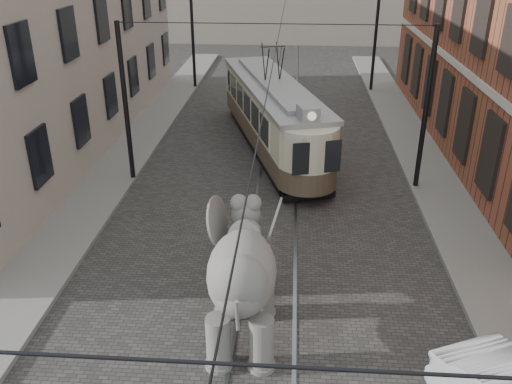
# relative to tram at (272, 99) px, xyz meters

# --- Properties ---
(ground) EXTENTS (120.00, 120.00, 0.00)m
(ground) POSITION_rel_tram_xyz_m (0.39, -9.97, -2.25)
(ground) COLOR #3E3B39
(tram_rails) EXTENTS (1.54, 80.00, 0.02)m
(tram_rails) POSITION_rel_tram_xyz_m (0.39, -9.97, -2.24)
(tram_rails) COLOR slate
(tram_rails) RESTS_ON ground
(sidewalk_right) EXTENTS (2.00, 60.00, 0.15)m
(sidewalk_right) POSITION_rel_tram_xyz_m (6.39, -9.97, -2.18)
(sidewalk_right) COLOR slate
(sidewalk_right) RESTS_ON ground
(sidewalk_left) EXTENTS (2.00, 60.00, 0.15)m
(sidewalk_left) POSITION_rel_tram_xyz_m (-6.11, -9.97, -2.18)
(sidewalk_left) COLOR slate
(sidewalk_left) RESTS_ON ground
(stucco_building) EXTENTS (7.00, 24.00, 10.00)m
(stucco_building) POSITION_rel_tram_xyz_m (-10.61, 0.03, 2.75)
(stucco_building) COLOR gray
(stucco_building) RESTS_ON ground
(catenary) EXTENTS (11.00, 30.20, 6.00)m
(catenary) POSITION_rel_tram_xyz_m (0.19, -4.97, 0.75)
(catenary) COLOR black
(catenary) RESTS_ON ground
(tram) EXTENTS (5.46, 11.56, 4.51)m
(tram) POSITION_rel_tram_xyz_m (0.00, 0.00, 0.00)
(tram) COLOR beige
(tram) RESTS_ON ground
(elephant) EXTENTS (2.79, 4.86, 2.92)m
(elephant) POSITION_rel_tram_xyz_m (-0.11, -12.78, -0.80)
(elephant) COLOR #625F5B
(elephant) RESTS_ON ground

